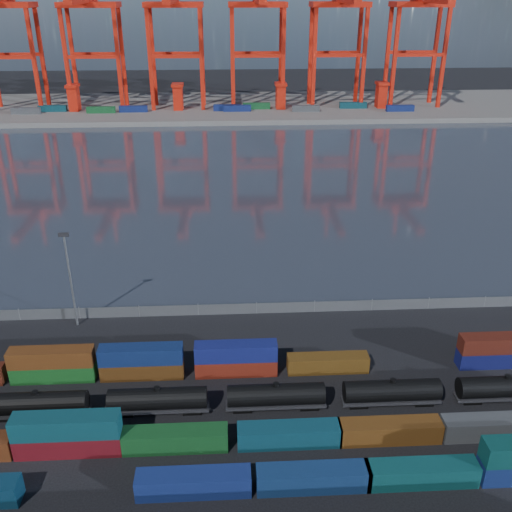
{
  "coord_description": "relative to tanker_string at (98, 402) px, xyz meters",
  "views": [
    {
      "loc": [
        -4.65,
        -56.37,
        50.88
      ],
      "look_at": [
        0.0,
        30.0,
        10.0
      ],
      "focal_mm": 40.0,
      "sensor_mm": 36.0,
      "label": 1
    }
  ],
  "objects": [
    {
      "name": "container_row_south",
      "position": [
        15.43,
        -13.47,
        0.01
      ],
      "size": [
        127.87,
        2.58,
        5.51
      ],
      "color": "#3E4143",
      "rests_on": "ground"
    },
    {
      "name": "harbor_water",
      "position": [
        22.05,
        101.51,
        -2.04
      ],
      "size": [
        700.0,
        700.0,
        0.0
      ],
      "primitive_type": "plane",
      "color": "#292F3B",
      "rests_on": "ground"
    },
    {
      "name": "quay_containers",
      "position": [
        11.05,
        191.97,
        1.25
      ],
      "size": [
        172.58,
        10.99,
        2.6
      ],
      "color": "navy",
      "rests_on": "far_quay"
    },
    {
      "name": "far_quay",
      "position": [
        22.05,
        206.51,
        -1.05
      ],
      "size": [
        700.0,
        70.0,
        2.0
      ],
      "primitive_type": "cube",
      "color": "#514F4C",
      "rests_on": "ground"
    },
    {
      "name": "yard_light_mast",
      "position": [
        -7.95,
        22.51,
        7.24
      ],
      "size": [
        1.6,
        0.4,
        16.6
      ],
      "color": "slate",
      "rests_on": "ground"
    },
    {
      "name": "tanker_string",
      "position": [
        0.0,
        0.0,
        0.0
      ],
      "size": [
        121.81,
        2.86,
        4.09
      ],
      "color": "black",
      "rests_on": "ground"
    },
    {
      "name": "gantry_cranes",
      "position": [
        14.55,
        199.81,
        37.19
      ],
      "size": [
        199.62,
        47.27,
        64.01
      ],
      "color": "red",
      "rests_on": "ground"
    },
    {
      "name": "straddle_carriers",
      "position": [
        19.55,
        196.51,
        5.77
      ],
      "size": [
        140.0,
        7.0,
        11.1
      ],
      "color": "red",
      "rests_on": "far_quay"
    },
    {
      "name": "container_row_north",
      "position": [
        16.08,
        7.85,
        -0.04
      ],
      "size": [
        141.06,
        2.4,
        5.12
      ],
      "color": "#101951",
      "rests_on": "ground"
    },
    {
      "name": "container_row_mid",
      "position": [
        26.51,
        -6.58,
        -0.26
      ],
      "size": [
        141.49,
        2.58,
        5.49
      ],
      "color": "#424347",
      "rests_on": "ground"
    },
    {
      "name": "waterfront_fence",
      "position": [
        22.05,
        24.51,
        -1.05
      ],
      "size": [
        160.12,
        0.12,
        2.2
      ],
      "color": "#595B5E",
      "rests_on": "ground"
    },
    {
      "name": "ground",
      "position": [
        22.05,
        -3.49,
        -2.05
      ],
      "size": [
        700.0,
        700.0,
        0.0
      ],
      "primitive_type": "plane",
      "color": "black",
      "rests_on": "ground"
    }
  ]
}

